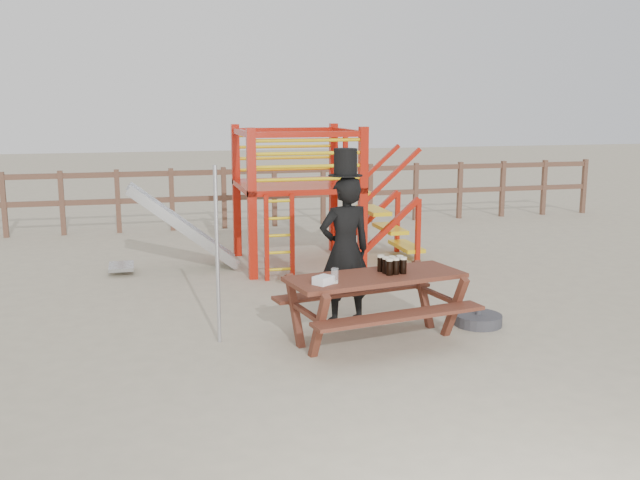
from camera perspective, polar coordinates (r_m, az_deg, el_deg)
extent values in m
plane|color=tan|center=(7.56, 2.56, -7.85)|extent=(60.00, 60.00, 0.00)
cube|color=brown|center=(14.06, -5.70, 5.47)|extent=(15.00, 0.06, 0.10)
cube|color=brown|center=(14.12, -5.66, 3.44)|extent=(15.00, 0.06, 0.10)
cube|color=brown|center=(14.17, -23.97, 2.57)|extent=(0.09, 0.09, 1.20)
cube|color=brown|center=(14.04, -19.95, 2.79)|extent=(0.09, 0.09, 1.20)
cube|color=brown|center=(13.97, -15.86, 2.99)|extent=(0.09, 0.09, 1.20)
cube|color=brown|center=(13.98, -11.76, 3.18)|extent=(0.09, 0.09, 1.20)
cube|color=brown|center=(14.05, -7.68, 3.36)|extent=(0.09, 0.09, 1.20)
cube|color=brown|center=(14.20, -3.66, 3.51)|extent=(0.09, 0.09, 1.20)
cube|color=brown|center=(14.42, 0.25, 3.65)|extent=(0.09, 0.09, 1.20)
cube|color=brown|center=(14.70, 4.04, 3.76)|extent=(0.09, 0.09, 1.20)
cube|color=brown|center=(15.04, 7.67, 3.85)|extent=(0.09, 0.09, 1.20)
cube|color=brown|center=(15.44, 11.12, 3.93)|extent=(0.09, 0.09, 1.20)
cube|color=brown|center=(15.89, 14.39, 3.98)|extent=(0.09, 0.09, 1.20)
cube|color=brown|center=(16.39, 17.47, 4.03)|extent=(0.09, 0.09, 1.20)
cube|color=brown|center=(16.94, 20.36, 4.06)|extent=(0.09, 0.09, 1.20)
cube|color=#B01A0B|center=(9.85, -5.46, 2.83)|extent=(0.12, 0.12, 2.10)
cube|color=#B01A0B|center=(10.22, 3.45, 3.15)|extent=(0.12, 0.12, 2.10)
cube|color=#B01A0B|center=(11.42, -6.71, 3.92)|extent=(0.12, 0.12, 2.10)
cube|color=#B01A0B|center=(11.74, 1.07, 4.18)|extent=(0.12, 0.12, 2.10)
cube|color=#B01A0B|center=(10.76, -1.92, 4.36)|extent=(1.72, 1.72, 0.08)
cube|color=#B01A0B|center=(9.92, -0.95, 8.44)|extent=(1.60, 0.08, 0.08)
cube|color=#B01A0B|center=(11.48, -2.81, 8.77)|extent=(1.60, 0.08, 0.08)
cube|color=#B01A0B|center=(10.56, -6.24, 8.53)|extent=(0.08, 1.60, 0.08)
cube|color=#B01A0B|center=(10.90, 2.21, 8.66)|extent=(0.08, 1.60, 0.08)
cylinder|color=yellow|center=(9.97, -0.93, 4.88)|extent=(1.50, 0.05, 0.05)
cylinder|color=yellow|center=(11.52, -2.78, 5.69)|extent=(1.50, 0.05, 0.05)
cylinder|color=yellow|center=(9.95, -0.94, 5.91)|extent=(1.50, 0.05, 0.05)
cylinder|color=yellow|center=(11.51, -2.79, 6.58)|extent=(1.50, 0.05, 0.05)
cylinder|color=yellow|center=(9.93, -0.94, 6.95)|extent=(1.50, 0.05, 0.05)
cylinder|color=yellow|center=(11.49, -2.80, 7.48)|extent=(1.50, 0.05, 0.05)
cylinder|color=yellow|center=(9.92, -0.94, 7.98)|extent=(1.50, 0.05, 0.05)
cylinder|color=yellow|center=(11.48, -2.81, 8.38)|extent=(1.50, 0.05, 0.05)
cube|color=#B01A0B|center=(9.81, -4.30, 0.15)|extent=(0.06, 0.06, 1.20)
cube|color=#B01A0B|center=(9.88, -2.24, 0.24)|extent=(0.06, 0.06, 1.20)
cylinder|color=yellow|center=(9.93, -3.24, -2.36)|extent=(0.36, 0.04, 0.04)
cylinder|color=yellow|center=(9.88, -3.26, -1.00)|extent=(0.36, 0.04, 0.04)
cylinder|color=yellow|center=(9.84, -3.27, 0.37)|extent=(0.36, 0.04, 0.04)
cylinder|color=yellow|center=(9.79, -3.29, 1.75)|extent=(0.36, 0.04, 0.04)
cylinder|color=yellow|center=(9.76, -3.30, 3.14)|extent=(0.36, 0.04, 0.04)
cube|color=yellow|center=(11.02, 2.93, 3.88)|extent=(0.30, 0.90, 0.06)
cube|color=yellow|center=(11.14, 4.29, 2.39)|extent=(0.30, 0.90, 0.06)
cube|color=yellow|center=(11.28, 5.62, 0.93)|extent=(0.30, 0.90, 0.06)
cube|color=yellow|center=(11.43, 6.91, -0.50)|extent=(0.30, 0.90, 0.06)
cube|color=#B01A0B|center=(10.79, 5.64, 1.11)|extent=(0.95, 0.08, 0.86)
cube|color=#B01A0B|center=(11.63, 4.14, 1.85)|extent=(0.95, 0.08, 0.86)
cube|color=#BABDC2|center=(10.62, -10.90, 0.91)|extent=(1.53, 0.55, 1.21)
cube|color=#BABDC2|center=(10.34, -10.81, 0.88)|extent=(1.58, 0.04, 1.28)
cube|color=#BABDC2|center=(10.87, -10.99, 1.36)|extent=(1.58, 0.04, 1.28)
cube|color=#BABDC2|center=(10.71, -15.61, -2.05)|extent=(0.35, 0.55, 0.05)
cube|color=brown|center=(7.30, 4.48, -2.97)|extent=(1.91, 0.99, 0.05)
cube|color=brown|center=(6.96, 6.45, -6.05)|extent=(1.83, 0.57, 0.04)
cube|color=brown|center=(7.80, 2.67, -4.12)|extent=(1.83, 0.57, 0.04)
cube|color=brown|center=(7.07, -1.09, -6.40)|extent=(0.27, 1.09, 0.65)
cube|color=brown|center=(7.78, 9.44, -4.91)|extent=(0.27, 1.09, 0.65)
imported|color=black|center=(7.88, 2.00, -0.83)|extent=(0.65, 0.47, 1.65)
cube|color=#0D980E|center=(7.96, 1.62, 0.74)|extent=(0.07, 0.03, 0.39)
cylinder|color=black|center=(7.75, 2.05, 5.19)|extent=(0.37, 0.37, 0.01)
cylinder|color=black|center=(7.74, 2.05, 6.29)|extent=(0.25, 0.25, 0.29)
cube|color=white|center=(7.85, 1.68, 7.09)|extent=(0.13, 0.02, 0.03)
cylinder|color=#B2B2B7|center=(7.27, -8.22, -1.24)|extent=(0.04, 0.04, 1.83)
cylinder|color=#37373C|center=(8.15, 12.53, -6.24)|extent=(0.53, 0.53, 0.12)
cylinder|color=#37373C|center=(8.12, 12.56, -5.49)|extent=(0.06, 0.06, 0.10)
cube|color=white|center=(6.90, 0.27, -3.23)|extent=(0.23, 0.22, 0.08)
cylinder|color=black|center=(7.28, 5.57, -2.24)|extent=(0.07, 0.07, 0.15)
cylinder|color=beige|center=(7.26, 5.59, -1.58)|extent=(0.07, 0.07, 0.02)
cylinder|color=black|center=(7.32, 6.08, -2.18)|extent=(0.07, 0.07, 0.15)
cylinder|color=beige|center=(7.30, 6.09, -1.52)|extent=(0.07, 0.07, 0.02)
cylinder|color=black|center=(7.36, 6.67, -2.11)|extent=(0.07, 0.07, 0.15)
cylinder|color=beige|center=(7.34, 6.69, -1.46)|extent=(0.07, 0.07, 0.02)
cylinder|color=black|center=(7.36, 5.28, -2.09)|extent=(0.07, 0.07, 0.15)
cylinder|color=beige|center=(7.34, 5.29, -1.44)|extent=(0.07, 0.07, 0.02)
cylinder|color=black|center=(7.40, 5.79, -2.03)|extent=(0.07, 0.07, 0.15)
cylinder|color=beige|center=(7.38, 5.80, -1.38)|extent=(0.07, 0.07, 0.02)
cylinder|color=black|center=(7.44, 6.39, -1.97)|extent=(0.07, 0.07, 0.15)
cylinder|color=beige|center=(7.42, 6.41, -1.32)|extent=(0.07, 0.07, 0.02)
cylinder|color=black|center=(7.44, 4.88, -1.95)|extent=(0.07, 0.07, 0.15)
cylinder|color=beige|center=(7.42, 4.89, -1.30)|extent=(0.07, 0.07, 0.02)
cylinder|color=silver|center=(6.93, 1.19, -2.87)|extent=(0.07, 0.07, 0.15)
cylinder|color=beige|center=(6.95, 1.19, -3.39)|extent=(0.06, 0.06, 0.02)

